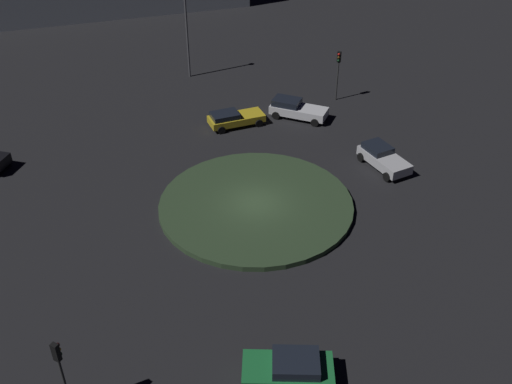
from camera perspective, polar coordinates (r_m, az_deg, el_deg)
The scene contains 9 objects.
ground_plane at distance 38.59m, azimuth 0.00°, elevation -1.42°, with size 121.23×121.23×0.00m, color black.
roundabout_island at distance 38.49m, azimuth 0.00°, elevation -1.21°, with size 12.51×12.51×0.35m, color #2D4228.
car_silver at distance 43.21m, azimuth 12.01°, elevation 3.23°, with size 3.81×4.37×1.42m.
car_yellow at distance 47.69m, azimuth -2.12°, elevation 7.05°, with size 4.67×3.62×1.27m.
car_white at distance 49.03m, azimuth 3.84°, elevation 7.92°, with size 4.88×2.94×1.50m.
car_green at distance 28.09m, azimuth 3.22°, elevation -16.58°, with size 4.28×2.46×1.54m.
traffic_light_north at distance 51.41m, azimuth 7.85°, elevation 11.80°, with size 0.35×0.39×4.33m.
traffic_light_south at distance 26.52m, azimuth -18.17°, elevation -15.40°, with size 0.36×0.39×4.32m.
streetlamp_northwest at distance 55.24m, azimuth -6.66°, elevation 15.78°, with size 0.47×0.47×8.25m.
Camera 1 is at (3.80, -31.03, 22.62)m, focal length 41.95 mm.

